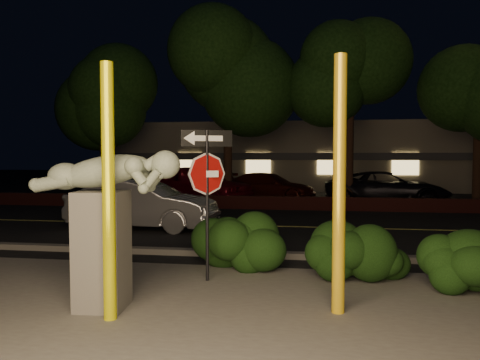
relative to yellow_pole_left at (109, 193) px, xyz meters
name	(u,v)px	position (x,y,z in m)	size (l,w,h in m)	color
ground	(281,214)	(1.37, 10.98, -1.59)	(90.00, 90.00, 0.00)	black
patio	(218,327)	(1.37, -0.02, -1.58)	(14.00, 6.00, 0.02)	#4C4944
road	(274,227)	(1.37, 7.98, -1.59)	(80.00, 8.00, 0.01)	black
lane_marking	(274,226)	(1.37, 7.98, -1.57)	(80.00, 0.12, 0.01)	#C0BE4C
curb	(257,254)	(1.37, 3.88, -1.53)	(80.00, 0.25, 0.12)	#4C4944
brick_wall	(284,203)	(1.37, 12.28, -1.34)	(40.00, 0.35, 0.50)	#401614
parking_lot	(291,196)	(1.37, 17.98, -1.58)	(40.00, 12.00, 0.01)	black
building	(297,156)	(1.37, 25.97, 0.41)	(22.00, 10.20, 4.00)	#6E6458
tree_far_a	(103,80)	(-6.63, 13.98, 3.75)	(4.60, 4.60, 7.43)	black
tree_far_b	(228,60)	(-1.13, 14.18, 4.46)	(5.20, 5.20, 8.41)	black
tree_far_c	(350,64)	(3.87, 13.78, 4.07)	(4.80, 4.80, 7.84)	black
tree_far_d	(480,69)	(8.87, 14.28, 3.83)	(4.40, 4.40, 7.42)	black
yellow_pole_left	(109,193)	(0.00, 0.00, 0.00)	(0.16, 0.16, 3.18)	#D6D208
yellow_pole_right	(339,186)	(2.81, 0.69, 0.07)	(0.17, 0.17, 3.33)	gold
signpost	(207,174)	(0.79, 1.94, 0.16)	(0.77, 0.36, 2.46)	black
sculpture	(104,212)	(-0.24, 0.40, -0.28)	(1.98, 0.67, 2.12)	#4C4944
hedge_center	(244,241)	(1.25, 2.91, -1.08)	(1.94, 0.91, 1.01)	black
hedge_right	(362,247)	(3.27, 2.41, -1.04)	(1.67, 0.90, 1.10)	black
hedge_far_right	(478,261)	(4.84, 1.75, -1.07)	(1.51, 0.94, 1.05)	black
silver_sedan	(143,205)	(-2.22, 6.97, -0.91)	(1.45, 4.15, 1.37)	silver
parked_car_red	(199,184)	(-2.38, 14.16, -0.76)	(1.97, 4.89, 1.66)	maroon
parked_car_darkred	(269,187)	(0.46, 15.87, -0.96)	(1.76, 4.32, 1.25)	#45110B
parked_car_dark	(386,188)	(5.46, 14.64, -0.89)	(2.31, 5.02, 1.39)	black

